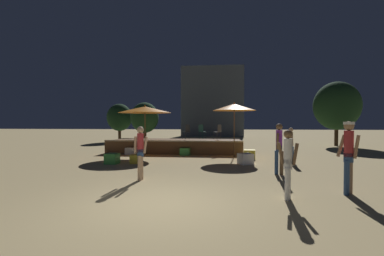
{
  "coord_description": "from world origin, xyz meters",
  "views": [
    {
      "loc": [
        1.33,
        -5.75,
        1.88
      ],
      "look_at": [
        0.0,
        7.2,
        1.58
      ],
      "focal_mm": 24.0,
      "sensor_mm": 36.0,
      "label": 1
    }
  ],
  "objects_px": {
    "patio_umbrella_1": "(234,107)",
    "cube_seat_5": "(245,159)",
    "background_tree_2": "(145,118)",
    "person_3": "(279,146)",
    "person_4": "(349,152)",
    "bistro_chair_2": "(218,130)",
    "bistro_chair_1": "(187,130)",
    "bistro_chair_0": "(202,130)",
    "background_tree_1": "(337,106)",
    "frisbee_disc": "(140,166)",
    "background_tree_0": "(120,118)",
    "person_2": "(140,151)",
    "patio_umbrella_0": "(145,110)",
    "cube_seat_4": "(112,159)",
    "person_0": "(291,144)",
    "cube_seat_3": "(185,152)",
    "cube_seat_0": "(136,159)",
    "person_1": "(288,162)",
    "cube_seat_1": "(250,154)",
    "cube_seat_2": "(132,151)"
  },
  "relations": [
    {
      "from": "patio_umbrella_1",
      "to": "cube_seat_2",
      "type": "relative_size",
      "value": 4.44
    },
    {
      "from": "bistro_chair_1",
      "to": "person_3",
      "type": "bearing_deg",
      "value": -17.95
    },
    {
      "from": "bistro_chair_0",
      "to": "background_tree_1",
      "type": "bearing_deg",
      "value": -120.76
    },
    {
      "from": "person_2",
      "to": "background_tree_0",
      "type": "distance_m",
      "value": 17.67
    },
    {
      "from": "person_0",
      "to": "person_1",
      "type": "height_order",
      "value": "person_1"
    },
    {
      "from": "background_tree_0",
      "to": "frisbee_disc",
      "type": "bearing_deg",
      "value": -65.21
    },
    {
      "from": "background_tree_2",
      "to": "background_tree_0",
      "type": "bearing_deg",
      "value": 136.47
    },
    {
      "from": "frisbee_disc",
      "to": "background_tree_1",
      "type": "xyz_separation_m",
      "value": [
        12.59,
        10.92,
        3.15
      ]
    },
    {
      "from": "cube_seat_0",
      "to": "person_3",
      "type": "bearing_deg",
      "value": -17.72
    },
    {
      "from": "patio_umbrella_1",
      "to": "cube_seat_2",
      "type": "height_order",
      "value": "patio_umbrella_1"
    },
    {
      "from": "cube_seat_3",
      "to": "bistro_chair_2",
      "type": "height_order",
      "value": "bistro_chair_2"
    },
    {
      "from": "bistro_chair_2",
      "to": "patio_umbrella_0",
      "type": "bearing_deg",
      "value": -35.89
    },
    {
      "from": "cube_seat_4",
      "to": "bistro_chair_1",
      "type": "distance_m",
      "value": 5.65
    },
    {
      "from": "cube_seat_0",
      "to": "cube_seat_5",
      "type": "bearing_deg",
      "value": 3.17
    },
    {
      "from": "person_0",
      "to": "background_tree_0",
      "type": "height_order",
      "value": "background_tree_0"
    },
    {
      "from": "person_3",
      "to": "bistro_chair_2",
      "type": "relative_size",
      "value": 2.03
    },
    {
      "from": "patio_umbrella_0",
      "to": "background_tree_2",
      "type": "relative_size",
      "value": 0.85
    },
    {
      "from": "person_4",
      "to": "bistro_chair_2",
      "type": "xyz_separation_m",
      "value": [
        -3.36,
        8.61,
        0.27
      ]
    },
    {
      "from": "bistro_chair_2",
      "to": "frisbee_disc",
      "type": "height_order",
      "value": "bistro_chair_2"
    },
    {
      "from": "frisbee_disc",
      "to": "background_tree_0",
      "type": "distance_m",
      "value": 15.31
    },
    {
      "from": "person_2",
      "to": "person_4",
      "type": "height_order",
      "value": "person_4"
    },
    {
      "from": "patio_umbrella_1",
      "to": "person_2",
      "type": "xyz_separation_m",
      "value": [
        -3.36,
        -5.84,
        -1.73
      ]
    },
    {
      "from": "cube_seat_1",
      "to": "cube_seat_4",
      "type": "bearing_deg",
      "value": -160.33
    },
    {
      "from": "cube_seat_4",
      "to": "person_2",
      "type": "height_order",
      "value": "person_2"
    },
    {
      "from": "cube_seat_5",
      "to": "person_4",
      "type": "distance_m",
      "value": 5.16
    },
    {
      "from": "person_3",
      "to": "background_tree_0",
      "type": "distance_m",
      "value": 18.93
    },
    {
      "from": "cube_seat_5",
      "to": "person_2",
      "type": "xyz_separation_m",
      "value": [
        -3.72,
        -3.54,
        0.71
      ]
    },
    {
      "from": "cube_seat_4",
      "to": "person_0",
      "type": "bearing_deg",
      "value": 8.07
    },
    {
      "from": "cube_seat_4",
      "to": "patio_umbrella_1",
      "type": "bearing_deg",
      "value": 26.49
    },
    {
      "from": "cube_seat_1",
      "to": "cube_seat_2",
      "type": "relative_size",
      "value": 0.96
    },
    {
      "from": "background_tree_0",
      "to": "background_tree_2",
      "type": "bearing_deg",
      "value": -43.53
    },
    {
      "from": "person_2",
      "to": "person_1",
      "type": "bearing_deg",
      "value": -110.66
    },
    {
      "from": "person_0",
      "to": "bistro_chair_2",
      "type": "distance_m",
      "value": 4.75
    },
    {
      "from": "background_tree_2",
      "to": "person_3",
      "type": "bearing_deg",
      "value": -54.07
    },
    {
      "from": "cube_seat_2",
      "to": "frisbee_disc",
      "type": "bearing_deg",
      "value": -66.47
    },
    {
      "from": "bistro_chair_2",
      "to": "background_tree_2",
      "type": "relative_size",
      "value": 0.26
    },
    {
      "from": "person_2",
      "to": "person_3",
      "type": "xyz_separation_m",
      "value": [
        4.68,
        1.37,
        0.07
      ]
    },
    {
      "from": "cube_seat_0",
      "to": "background_tree_1",
      "type": "relative_size",
      "value": 0.11
    },
    {
      "from": "cube_seat_1",
      "to": "person_1",
      "type": "bearing_deg",
      "value": -89.35
    },
    {
      "from": "person_1",
      "to": "background_tree_0",
      "type": "distance_m",
      "value": 21.12
    },
    {
      "from": "cube_seat_0",
      "to": "frisbee_disc",
      "type": "bearing_deg",
      "value": -60.75
    },
    {
      "from": "patio_umbrella_1",
      "to": "cube_seat_5",
      "type": "distance_m",
      "value": 3.37
    },
    {
      "from": "person_1",
      "to": "person_4",
      "type": "distance_m",
      "value": 1.79
    },
    {
      "from": "cube_seat_1",
      "to": "bistro_chair_2",
      "type": "distance_m",
      "value": 2.96
    },
    {
      "from": "cube_seat_5",
      "to": "person_1",
      "type": "bearing_deg",
      "value": -84.82
    },
    {
      "from": "cube_seat_5",
      "to": "bistro_chair_1",
      "type": "distance_m",
      "value": 5.44
    },
    {
      "from": "frisbee_disc",
      "to": "background_tree_2",
      "type": "bearing_deg",
      "value": 105.29
    },
    {
      "from": "frisbee_disc",
      "to": "bistro_chair_0",
      "type": "bearing_deg",
      "value": 68.6
    },
    {
      "from": "cube_seat_4",
      "to": "person_0",
      "type": "height_order",
      "value": "person_0"
    },
    {
      "from": "person_3",
      "to": "bistro_chair_1",
      "type": "relative_size",
      "value": 2.03
    }
  ]
}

